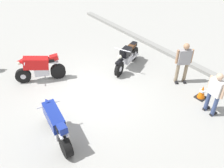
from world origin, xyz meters
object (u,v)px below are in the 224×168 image
at_px(person_in_gray_shirt, 184,61).
at_px(traffic_cone, 202,92).
at_px(motorcycle_red_sportbike, 39,67).
at_px(person_in_white_shirt, 215,92).
at_px(motorcycle_blue_sportbike, 56,124).
at_px(motorcycle_black_cruiser, 127,57).

distance_m(person_in_gray_shirt, traffic_cone, 1.35).
height_order(motorcycle_red_sportbike, person_in_white_shirt, person_in_white_shirt).
height_order(motorcycle_blue_sportbike, person_in_white_shirt, person_in_white_shirt).
xyz_separation_m(motorcycle_blue_sportbike, person_in_white_shirt, (2.16, 4.53, 0.29)).
relative_size(motorcycle_blue_sportbike, motorcycle_black_cruiser, 0.99).
distance_m(motorcycle_blue_sportbike, motorcycle_black_cruiser, 4.59).
relative_size(motorcycle_black_cruiser, motorcycle_red_sportbike, 1.06).
bearing_deg(person_in_gray_shirt, person_in_white_shirt, 12.22).
bearing_deg(motorcycle_black_cruiser, motorcycle_blue_sportbike, -0.71).
distance_m(motorcycle_black_cruiser, traffic_cone, 3.35).
height_order(motorcycle_blue_sportbike, motorcycle_black_cruiser, motorcycle_blue_sportbike).
relative_size(motorcycle_black_cruiser, traffic_cone, 3.72).
bearing_deg(traffic_cone, motorcycle_blue_sportbike, -107.02).
distance_m(motorcycle_red_sportbike, person_in_white_shirt, 6.43).
bearing_deg(traffic_cone, person_in_gray_shirt, 169.66).
height_order(motorcycle_black_cruiser, motorcycle_red_sportbike, motorcycle_red_sportbike).
relative_size(motorcycle_blue_sportbike, motorcycle_red_sportbike, 1.05).
bearing_deg(person_in_white_shirt, motorcycle_red_sportbike, 134.12).
bearing_deg(traffic_cone, person_in_white_shirt, -36.04).
xyz_separation_m(motorcycle_black_cruiser, person_in_white_shirt, (3.89, 0.28, 0.37)).
distance_m(motorcycle_blue_sportbike, traffic_cone, 5.23).
xyz_separation_m(motorcycle_blue_sportbike, person_in_gray_shirt, (0.39, 5.20, 0.36)).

